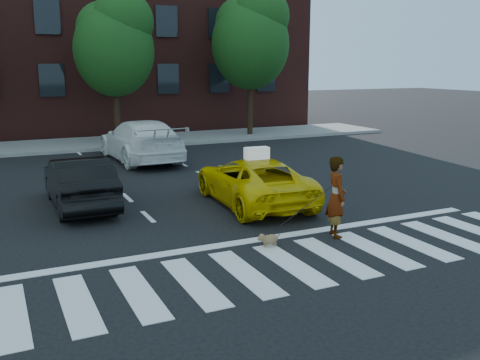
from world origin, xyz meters
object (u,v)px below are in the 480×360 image
at_px(black_sedan, 80,182).
at_px(woman, 336,197).
at_px(taxi, 253,181).
at_px(tree_right, 251,34).
at_px(white_suv, 141,140).
at_px(tree_mid, 114,40).
at_px(dog, 268,239).

height_order(black_sedan, woman, woman).
distance_m(taxi, black_sedan, 4.68).
bearing_deg(tree_right, white_suv, -147.32).
height_order(taxi, woman, woman).
relative_size(tree_mid, taxi, 1.54).
xyz_separation_m(taxi, woman, (0.37, -3.35, 0.27)).
relative_size(tree_right, black_sedan, 1.87).
height_order(tree_right, taxi, tree_right).
bearing_deg(woman, white_suv, 23.88).
xyz_separation_m(taxi, black_sedan, (-4.37, 1.68, 0.04)).
bearing_deg(woman, tree_mid, 21.35).
relative_size(taxi, white_suv, 0.82).
bearing_deg(tree_mid, dog, -91.64).
bearing_deg(tree_mid, black_sedan, -107.86).
bearing_deg(taxi, white_suv, -79.09).
bearing_deg(black_sedan, white_suv, -118.25).
relative_size(taxi, dog, 8.87).
bearing_deg(white_suv, tree_mid, -94.00).
distance_m(tree_mid, woman, 16.43).
bearing_deg(dog, tree_mid, 94.67).
relative_size(tree_mid, black_sedan, 1.72).
distance_m(woman, dog, 1.85).
distance_m(tree_right, taxi, 14.71).
bearing_deg(taxi, woman, 99.99).
height_order(tree_mid, white_suv, tree_mid).
relative_size(tree_mid, dog, 13.66).
bearing_deg(woman, taxi, 23.24).
xyz_separation_m(woman, dog, (-1.69, 0.00, -0.73)).
height_order(tree_mid, taxi, tree_mid).
bearing_deg(taxi, tree_mid, -82.40).
xyz_separation_m(tree_right, taxi, (-6.13, -12.54, -4.62)).
distance_m(black_sedan, woman, 6.91).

